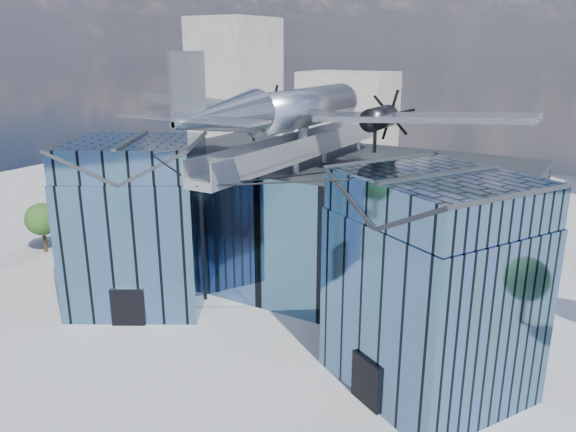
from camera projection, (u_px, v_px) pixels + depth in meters
The scene contains 4 objects.
ground_plane at pixel (273, 328), 37.00m from camera, with size 120.00×120.00×0.00m, color gray.
museum at pixel (315, 225), 40.20m from camera, with size 32.88×24.50×17.60m.
bg_towers at pixel (480, 107), 75.07m from camera, with size 77.00×24.50×26.00m.
tree_side_w at pixel (42, 219), 49.82m from camera, with size 3.63×3.63×4.54m.
Camera 1 is at (17.71, -28.18, 17.80)m, focal length 35.00 mm.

